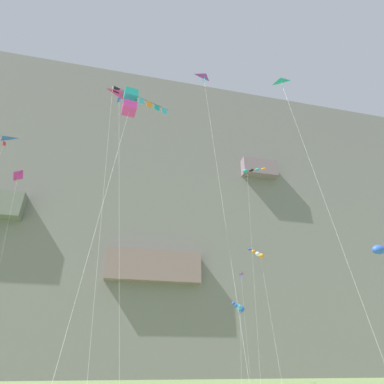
% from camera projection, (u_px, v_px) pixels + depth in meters
% --- Properties ---
extents(cliff_face, '(180.00, 23.65, 67.18)m').
position_uv_depth(cliff_face, '(152.00, 214.00, 75.15)').
color(cliff_face, slate).
rests_on(cliff_face, ground).
extents(kite_delta_high_left, '(1.75, 6.25, 30.86)m').
position_uv_depth(kite_delta_high_left, '(207.00, 82.00, 35.07)').
color(kite_delta_high_left, purple).
rests_on(kite_delta_high_left, ground).
extents(kite_delta_upper_right, '(1.05, 1.91, 12.89)m').
position_uv_depth(kite_delta_upper_right, '(240.00, 283.00, 43.40)').
color(kite_delta_upper_right, purple).
rests_on(kite_delta_upper_right, ground).
extents(kite_box_low_center, '(1.97, 5.80, 20.80)m').
position_uv_depth(kite_box_low_center, '(130.00, 102.00, 24.16)').
color(kite_box_low_center, teal).
rests_on(kite_box_low_center, ground).
extents(kite_delta_front_field, '(2.02, 2.52, 24.23)m').
position_uv_depth(kite_delta_front_field, '(0.00, 143.00, 34.85)').
color(kite_delta_front_field, blue).
rests_on(kite_delta_front_field, ground).
extents(kite_windsock_mid_center, '(2.90, 3.97, 8.78)m').
position_uv_depth(kite_windsock_mid_center, '(239.00, 307.00, 39.28)').
color(kite_windsock_mid_center, blue).
rests_on(kite_windsock_mid_center, ground).
extents(kite_windsock_high_center, '(4.75, 3.68, 28.40)m').
position_uv_depth(kite_windsock_high_center, '(251.00, 171.00, 47.95)').
color(kite_windsock_high_center, teal).
rests_on(kite_windsock_high_center, ground).
extents(kite_delta_far_left, '(2.71, 2.20, 22.82)m').
position_uv_depth(kite_delta_far_left, '(285.00, 92.00, 25.43)').
color(kite_delta_far_left, teal).
rests_on(kite_delta_far_left, ground).
extents(kite_banner_mid_left, '(5.64, 5.19, 25.37)m').
position_uv_depth(kite_banner_mid_left, '(140.00, 104.00, 30.80)').
color(kite_banner_mid_left, black).
rests_on(kite_banner_mid_left, ground).
extents(kite_delta_upper_mid, '(3.28, 4.70, 24.22)m').
position_uv_depth(kite_delta_upper_mid, '(123.00, 99.00, 29.08)').
color(kite_delta_upper_mid, '#CC3399').
rests_on(kite_delta_upper_mid, ground).
extents(kite_diamond_near_cliff, '(3.06, 4.14, 22.29)m').
position_uv_depth(kite_diamond_near_cliff, '(17.00, 182.00, 36.15)').
color(kite_diamond_near_cliff, '#CC3399').
rests_on(kite_diamond_near_cliff, ground).
extents(kite_windsock_far_right, '(2.85, 4.94, 14.56)m').
position_uv_depth(kite_windsock_far_right, '(258.00, 254.00, 39.12)').
color(kite_windsock_far_right, orange).
rests_on(kite_windsock_far_right, ground).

